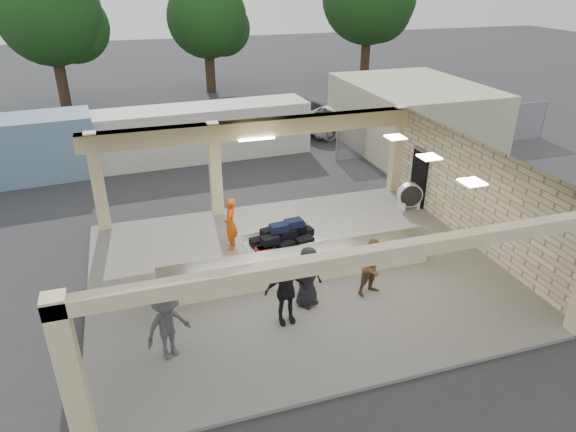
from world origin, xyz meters
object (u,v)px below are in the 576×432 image
object	(u,v)px
baggage_counter	(302,265)
passenger_d	(308,277)
passenger_b	(285,291)
container_white	(191,133)
car_white_a	(345,118)
car_white_b	(406,117)
drum_fan	(410,195)
passenger_c	(168,326)
baggage_handler	(230,224)
passenger_a	(374,267)
car_dark	(308,110)
luggage_cart	(283,241)

from	to	relation	value
baggage_counter	passenger_d	world-z (taller)	passenger_d
passenger_b	container_white	bearing A→B (deg)	91.67
car_white_a	car_white_b	xyz separation A→B (m)	(3.52, -0.65, -0.07)
drum_fan	passenger_b	size ratio (longest dim) A/B	0.56
car_white_b	container_white	distance (m)	12.49
drum_fan	baggage_counter	bearing A→B (deg)	-137.32
passenger_c	car_white_b	xyz separation A→B (m)	(14.92, 15.55, -0.28)
baggage_handler	passenger_d	size ratio (longest dim) A/B	1.01
baggage_handler	car_white_a	world-z (taller)	baggage_handler
passenger_a	passenger_d	size ratio (longest dim) A/B	0.97
car_dark	passenger_d	bearing A→B (deg)	169.17
luggage_cart	passenger_b	world-z (taller)	passenger_b
baggage_counter	baggage_handler	size ratio (longest dim) A/B	4.69
container_white	luggage_cart	bearing A→B (deg)	-85.92
drum_fan	car_dark	size ratio (longest dim) A/B	0.24
passenger_d	baggage_handler	bearing A→B (deg)	80.30
car_white_b	container_white	xyz separation A→B (m)	(-12.40, -1.37, 0.56)
baggage_handler	container_white	distance (m)	9.53
drum_fan	passenger_b	bearing A→B (deg)	-131.06
luggage_cart	passenger_c	xyz separation A→B (m)	(-3.79, -3.32, 0.15)
passenger_c	car_white_b	size ratio (longest dim) A/B	0.40
drum_fan	passenger_d	xyz separation A→B (m)	(-5.73, -4.64, 0.31)
passenger_b	car_white_a	world-z (taller)	passenger_b
passenger_c	passenger_d	xyz separation A→B (m)	(3.75, 0.99, 0.00)
drum_fan	car_white_b	distance (m)	11.31
passenger_b	passenger_d	xyz separation A→B (m)	(0.80, 0.54, -0.06)
luggage_cart	passenger_d	xyz separation A→B (m)	(-0.04, -2.34, 0.15)
passenger_c	luggage_cart	bearing A→B (deg)	16.13
passenger_d	container_white	world-z (taller)	container_white
passenger_a	passenger_c	world-z (taller)	passenger_c
drum_fan	container_white	world-z (taller)	container_white
luggage_cart	car_dark	bearing A→B (deg)	60.34
passenger_b	luggage_cart	bearing A→B (deg)	73.55
passenger_c	car_white_a	size ratio (longest dim) A/B	0.33
baggage_counter	baggage_handler	bearing A→B (deg)	122.56
passenger_b	passenger_d	world-z (taller)	passenger_b
car_white_b	car_dark	world-z (taller)	car_dark
passenger_b	car_white_b	xyz separation A→B (m)	(11.96, 15.10, -0.34)
passenger_b	car_dark	bearing A→B (deg)	68.48
luggage_cart	drum_fan	xyz separation A→B (m)	(5.68, 2.31, -0.17)
baggage_handler	passenger_b	world-z (taller)	passenger_b
passenger_d	car_dark	xyz separation A→B (m)	(6.31, 17.64, -0.26)
luggage_cart	passenger_a	xyz separation A→B (m)	(1.85, -2.39, 0.12)
baggage_counter	drum_fan	world-z (taller)	drum_fan
baggage_counter	container_white	xyz separation A→B (m)	(-1.49, 11.99, 0.65)
luggage_cart	passenger_d	bearing A→B (deg)	-98.40
passenger_d	car_white_b	size ratio (longest dim) A/B	0.40
passenger_d	car_white_a	bearing A→B (deg)	33.82
baggage_handler	passenger_d	bearing A→B (deg)	39.92
baggage_handler	drum_fan	bearing A→B (deg)	118.03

